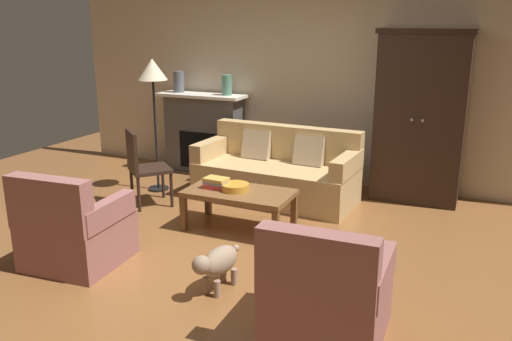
% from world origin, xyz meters
% --- Properties ---
extents(ground_plane, '(9.60, 9.60, 0.00)m').
position_xyz_m(ground_plane, '(0.00, 0.00, 0.00)').
color(ground_plane, brown).
extents(back_wall, '(7.20, 0.10, 2.80)m').
position_xyz_m(back_wall, '(0.00, 2.55, 1.40)').
color(back_wall, beige).
rests_on(back_wall, ground).
extents(fireplace, '(1.26, 0.48, 1.12)m').
position_xyz_m(fireplace, '(-1.55, 2.30, 0.57)').
color(fireplace, '#4C4947').
rests_on(fireplace, ground).
extents(armoire, '(1.06, 0.57, 2.02)m').
position_xyz_m(armoire, '(1.40, 2.22, 1.01)').
color(armoire, black).
rests_on(armoire, ground).
extents(couch, '(1.96, 0.95, 0.86)m').
position_xyz_m(couch, '(-0.13, 1.55, 0.32)').
color(couch, tan).
rests_on(couch, ground).
extents(coffee_table, '(1.10, 0.60, 0.42)m').
position_xyz_m(coffee_table, '(-0.13, 0.47, 0.37)').
color(coffee_table, brown).
rests_on(coffee_table, ground).
extents(fruit_bowl, '(0.29, 0.29, 0.07)m').
position_xyz_m(fruit_bowl, '(-0.17, 0.47, 0.45)').
color(fruit_bowl, orange).
rests_on(fruit_bowl, coffee_table).
extents(book_stack, '(0.26, 0.19, 0.11)m').
position_xyz_m(book_stack, '(-0.39, 0.46, 0.48)').
color(book_stack, '#B73833').
rests_on(book_stack, coffee_table).
extents(mantel_vase_slate, '(0.15, 0.15, 0.30)m').
position_xyz_m(mantel_vase_slate, '(-1.93, 2.28, 1.27)').
color(mantel_vase_slate, '#565B66').
rests_on(mantel_vase_slate, fireplace).
extents(mantel_vase_jade, '(0.14, 0.14, 0.27)m').
position_xyz_m(mantel_vase_jade, '(-1.17, 2.28, 1.26)').
color(mantel_vase_jade, slate).
rests_on(mantel_vase_jade, fireplace).
extents(armchair_near_left, '(0.83, 0.82, 0.88)m').
position_xyz_m(armchair_near_left, '(-1.10, -0.87, 0.32)').
color(armchair_near_left, '#935B56').
rests_on(armchair_near_left, ground).
extents(armchair_near_right, '(0.80, 0.79, 0.88)m').
position_xyz_m(armchair_near_right, '(1.26, -1.08, 0.32)').
color(armchair_near_right, '#935B56').
rests_on(armchair_near_right, ground).
extents(side_chair_wooden, '(0.62, 0.62, 0.90)m').
position_xyz_m(side_chair_wooden, '(-1.47, 0.69, 0.51)').
color(side_chair_wooden, black).
rests_on(side_chair_wooden, ground).
extents(floor_lamp, '(0.36, 0.36, 1.66)m').
position_xyz_m(floor_lamp, '(-1.67, 1.27, 1.44)').
color(floor_lamp, black).
rests_on(floor_lamp, ground).
extents(dog, '(0.25, 0.57, 0.39)m').
position_xyz_m(dog, '(0.28, -0.78, 0.25)').
color(dog, gray).
rests_on(dog, ground).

